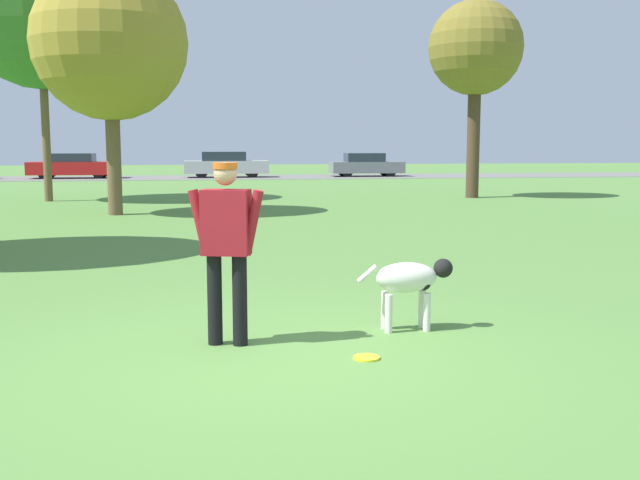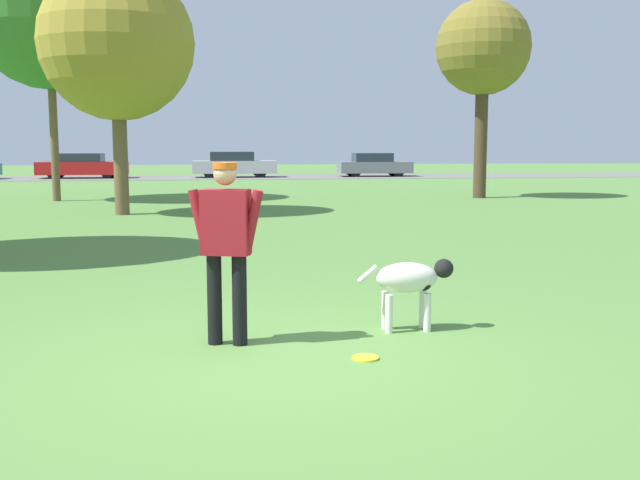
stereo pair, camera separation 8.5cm
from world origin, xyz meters
TOP-DOWN VIEW (x-y plane):
  - ground_plane at (0.00, 0.00)m, footprint 120.00×120.00m
  - far_road_strip at (0.00, 34.48)m, footprint 120.00×6.00m
  - person at (-0.36, 0.52)m, footprint 0.67×0.33m
  - dog at (1.38, 0.78)m, footprint 0.93×0.29m
  - frisbee at (0.76, -0.11)m, footprint 0.22×0.22m
  - tree_mid_center at (-2.69, 13.34)m, footprint 3.80×3.80m
  - tree_far_right at (8.34, 17.72)m, footprint 3.07×3.07m
  - tree_far_left at (-5.24, 18.31)m, footprint 4.88×4.88m
  - parked_car_red at (-7.07, 34.50)m, footprint 4.52×1.90m
  - parked_car_silver at (0.79, 34.36)m, footprint 4.42×1.77m
  - parked_car_grey at (8.45, 34.43)m, footprint 4.00×1.86m

SIDE VIEW (x-z plane):
  - ground_plane at x=0.00m, z-range 0.00..0.00m
  - far_road_strip at x=0.00m, z-range 0.00..0.01m
  - frisbee at x=0.76m, z-range 0.00..0.02m
  - dog at x=1.38m, z-range 0.14..0.82m
  - parked_car_grey at x=8.45m, z-range -0.01..1.27m
  - parked_car_red at x=-7.07m, z-range -0.01..1.29m
  - parked_car_silver at x=0.79m, z-range 0.00..1.36m
  - person at x=-0.36m, z-range 0.14..1.75m
  - tree_mid_center at x=-2.69m, z-range 1.15..7.28m
  - tree_far_right at x=8.34m, z-range 1.60..8.00m
  - tree_far_left at x=-5.24m, z-range 1.70..10.00m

